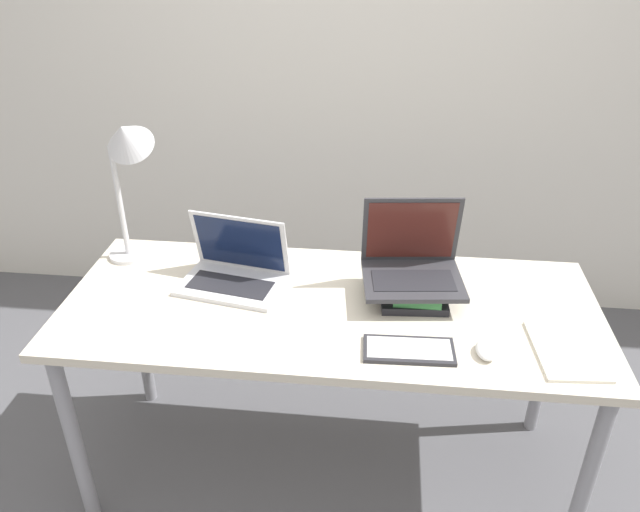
{
  "coord_description": "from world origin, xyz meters",
  "views": [
    {
      "loc": [
        0.15,
        -1.33,
        1.92
      ],
      "look_at": [
        -0.03,
        0.36,
        0.94
      ],
      "focal_mm": 35.0,
      "sensor_mm": 36.0,
      "label": 1
    }
  ],
  "objects_px": {
    "laptop_left": "(235,271)",
    "mouse": "(486,350)",
    "wireless_keyboard": "(409,350)",
    "desk_lamp": "(126,153)",
    "laptop_on_books": "(412,263)",
    "notepad": "(567,350)",
    "book_stack": "(415,291)"
  },
  "relations": [
    {
      "from": "laptop_left",
      "to": "mouse",
      "type": "height_order",
      "value": "laptop_left"
    },
    {
      "from": "wireless_keyboard",
      "to": "desk_lamp",
      "type": "distance_m",
      "value": 1.13
    },
    {
      "from": "laptop_on_books",
      "to": "notepad",
      "type": "relative_size",
      "value": 1.21
    },
    {
      "from": "wireless_keyboard",
      "to": "notepad",
      "type": "xyz_separation_m",
      "value": [
        0.46,
        0.05,
        -0.0
      ]
    },
    {
      "from": "laptop_left",
      "to": "laptop_on_books",
      "type": "height_order",
      "value": "laptop_on_books"
    },
    {
      "from": "book_stack",
      "to": "mouse",
      "type": "relative_size",
      "value": 2.38
    },
    {
      "from": "book_stack",
      "to": "desk_lamp",
      "type": "xyz_separation_m",
      "value": [
        -0.98,
        0.14,
        0.39
      ]
    },
    {
      "from": "wireless_keyboard",
      "to": "desk_lamp",
      "type": "xyz_separation_m",
      "value": [
        -0.96,
        0.43,
        0.42
      ]
    },
    {
      "from": "laptop_left",
      "to": "notepad",
      "type": "bearing_deg",
      "value": -14.38
    },
    {
      "from": "laptop_left",
      "to": "desk_lamp",
      "type": "height_order",
      "value": "desk_lamp"
    },
    {
      "from": "laptop_left",
      "to": "laptop_on_books",
      "type": "distance_m",
      "value": 0.6
    },
    {
      "from": "book_stack",
      "to": "laptop_on_books",
      "type": "xyz_separation_m",
      "value": [
        -0.01,
        0.03,
        0.09
      ]
    },
    {
      "from": "mouse",
      "to": "desk_lamp",
      "type": "bearing_deg",
      "value": 160.81
    },
    {
      "from": "desk_lamp",
      "to": "laptop_left",
      "type": "bearing_deg",
      "value": -15.92
    },
    {
      "from": "laptop_on_books",
      "to": "desk_lamp",
      "type": "distance_m",
      "value": 1.02
    },
    {
      "from": "laptop_on_books",
      "to": "notepad",
      "type": "bearing_deg",
      "value": -30.88
    },
    {
      "from": "mouse",
      "to": "notepad",
      "type": "distance_m",
      "value": 0.24
    },
    {
      "from": "wireless_keyboard",
      "to": "desk_lamp",
      "type": "height_order",
      "value": "desk_lamp"
    },
    {
      "from": "laptop_left",
      "to": "wireless_keyboard",
      "type": "distance_m",
      "value": 0.68
    },
    {
      "from": "laptop_left",
      "to": "desk_lamp",
      "type": "xyz_separation_m",
      "value": [
        -0.37,
        0.11,
        0.37
      ]
    },
    {
      "from": "laptop_left",
      "to": "laptop_on_books",
      "type": "bearing_deg",
      "value": 0.08
    },
    {
      "from": "laptop_on_books",
      "to": "mouse",
      "type": "height_order",
      "value": "laptop_on_books"
    },
    {
      "from": "laptop_on_books",
      "to": "mouse",
      "type": "bearing_deg",
      "value": -54.97
    },
    {
      "from": "wireless_keyboard",
      "to": "mouse",
      "type": "xyz_separation_m",
      "value": [
        0.22,
        0.01,
        0.01
      ]
    },
    {
      "from": "laptop_on_books",
      "to": "notepad",
      "type": "distance_m",
      "value": 0.54
    },
    {
      "from": "notepad",
      "to": "desk_lamp",
      "type": "relative_size",
      "value": 0.51
    },
    {
      "from": "laptop_left",
      "to": "mouse",
      "type": "relative_size",
      "value": 3.96
    },
    {
      "from": "laptop_on_books",
      "to": "wireless_keyboard",
      "type": "distance_m",
      "value": 0.34
    },
    {
      "from": "book_stack",
      "to": "mouse",
      "type": "xyz_separation_m",
      "value": [
        0.2,
        -0.28,
        -0.01
      ]
    },
    {
      "from": "book_stack",
      "to": "notepad",
      "type": "height_order",
      "value": "book_stack"
    },
    {
      "from": "book_stack",
      "to": "wireless_keyboard",
      "type": "height_order",
      "value": "book_stack"
    },
    {
      "from": "book_stack",
      "to": "wireless_keyboard",
      "type": "bearing_deg",
      "value": -94.3
    }
  ]
}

